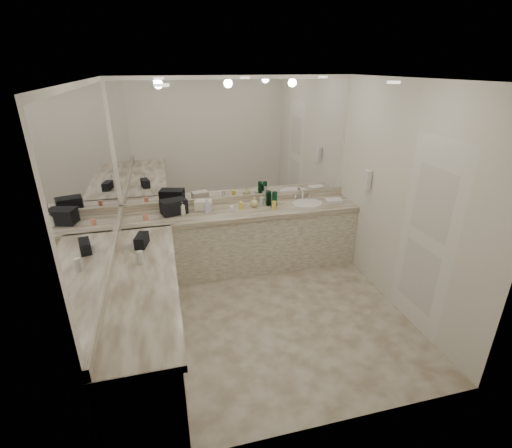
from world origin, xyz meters
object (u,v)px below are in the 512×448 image
object	(u,v)px
wall_phone	(367,180)
black_toiletry_bag	(174,207)
soap_bottle_b	(207,206)
hand_towel	(334,201)
sink	(307,204)
soap_bottle_c	(254,202)
cream_cosmetic_case	(203,206)
soap_bottle_a	(183,208)

from	to	relation	value
wall_phone	black_toiletry_bag	distance (m)	2.56
black_toiletry_bag	soap_bottle_b	distance (m)	0.43
hand_towel	soap_bottle_b	bearing A→B (deg)	178.04
sink	soap_bottle_c	distance (m)	0.78
soap_bottle_b	cream_cosmetic_case	bearing A→B (deg)	119.34
wall_phone	soap_bottle_a	world-z (taller)	wall_phone
cream_cosmetic_case	soap_bottle_b	bearing A→B (deg)	-46.46
soap_bottle_a	black_toiletry_bag	bearing A→B (deg)	149.16
black_toiletry_bag	wall_phone	bearing A→B (deg)	-12.96
hand_towel	soap_bottle_b	xyz separation A→B (m)	(-1.82, 0.06, 0.07)
soap_bottle_b	soap_bottle_c	world-z (taller)	soap_bottle_b
cream_cosmetic_case	soap_bottle_a	xyz separation A→B (m)	(-0.28, -0.09, 0.03)
black_toiletry_bag	soap_bottle_c	distance (m)	1.09
cream_cosmetic_case	soap_bottle_b	distance (m)	0.08
soap_bottle_b	soap_bottle_a	bearing A→B (deg)	-175.36
black_toiletry_bag	hand_towel	distance (m)	2.26
sink	soap_bottle_b	xyz separation A→B (m)	(-1.43, 0.03, 0.09)
sink	soap_bottle_a	xyz separation A→B (m)	(-1.75, 0.00, 0.10)
wall_phone	soap_bottle_a	bearing A→B (deg)	167.98
cream_cosmetic_case	soap_bottle_a	world-z (taller)	soap_bottle_a
soap_bottle_b	black_toiletry_bag	bearing A→B (deg)	174.70
sink	soap_bottle_a	size ratio (longest dim) A/B	2.40
hand_towel	soap_bottle_a	distance (m)	2.14
sink	hand_towel	xyz separation A→B (m)	(0.39, -0.03, 0.02)
cream_cosmetic_case	soap_bottle_a	size ratio (longest dim) A/B	1.25
cream_cosmetic_case	soap_bottle_b	world-z (taller)	soap_bottle_b
soap_bottle_b	soap_bottle_c	bearing A→B (deg)	1.86
wall_phone	hand_towel	xyz separation A→B (m)	(-0.21, 0.47, -0.43)
black_toiletry_bag	cream_cosmetic_case	size ratio (longest dim) A/B	1.43
black_toiletry_bag	soap_bottle_c	world-z (taller)	black_toiletry_bag
black_toiletry_bag	soap_bottle_a	world-z (taller)	black_toiletry_bag
black_toiletry_bag	soap_bottle_b	world-z (taller)	black_toiletry_bag
black_toiletry_bag	soap_bottle_a	xyz separation A→B (m)	(0.11, -0.07, -0.00)
sink	soap_bottle_a	world-z (taller)	soap_bottle_a
soap_bottle_a	soap_bottle_c	size ratio (longest dim) A/B	1.22
soap_bottle_a	soap_bottle_b	size ratio (longest dim) A/B	1.03
soap_bottle_a	soap_bottle_b	world-z (taller)	soap_bottle_a
hand_towel	soap_bottle_c	size ratio (longest dim) A/B	1.57
soap_bottle_a	soap_bottle_b	bearing A→B (deg)	4.64
hand_towel	soap_bottle_a	world-z (taller)	soap_bottle_a
cream_cosmetic_case	wall_phone	bearing A→B (deg)	-1.79
black_toiletry_bag	soap_bottle_c	xyz separation A→B (m)	(1.09, -0.02, -0.02)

